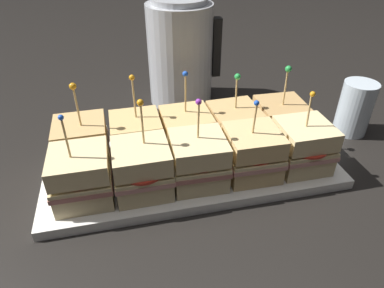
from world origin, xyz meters
TOP-DOWN VIEW (x-y plane):
  - ground_plane at (0.00, 0.00)m, footprint 6.00×6.00m
  - serving_platter at (0.00, 0.00)m, footprint 0.52×0.22m
  - sandwich_front_far_left at (-0.19, -0.05)m, footprint 0.09×0.09m
  - sandwich_front_left at (-0.09, -0.05)m, footprint 0.09×0.09m
  - sandwich_front_center at (-0.00, -0.05)m, footprint 0.09×0.09m
  - sandwich_front_right at (0.09, -0.05)m, footprint 0.09×0.09m
  - sandwich_front_far_right at (0.19, -0.05)m, footprint 0.09×0.09m
  - sandwich_back_far_left at (-0.19, 0.05)m, footprint 0.09×0.10m
  - sandwich_back_left at (-0.09, 0.05)m, footprint 0.09×0.09m
  - sandwich_back_center at (-0.00, 0.05)m, footprint 0.09×0.09m
  - sandwich_back_right at (0.09, 0.05)m, footprint 0.10×0.10m
  - sandwich_back_far_right at (0.19, 0.05)m, footprint 0.09×0.09m
  - kettle_steel at (0.04, 0.30)m, footprint 0.18×0.15m
  - drinking_glass at (0.37, 0.06)m, footprint 0.07×0.07m

SIDE VIEW (x-z plane):
  - ground_plane at x=0.00m, z-range 0.00..0.00m
  - serving_platter at x=0.00m, z-range 0.00..0.02m
  - drinking_glass at x=0.37m, z-range 0.00..0.11m
  - sandwich_back_left at x=-0.09m, z-range -0.02..0.14m
  - sandwich_back_center at x=0.00m, z-range -0.02..0.14m
  - sandwich_back_right at x=0.09m, z-range -0.02..0.13m
  - sandwich_back_far_right at x=0.19m, z-range -0.02..0.14m
  - sandwich_front_far_left at x=-0.19m, z-range -0.02..0.14m
  - sandwich_front_right at x=0.09m, z-range -0.01..0.13m
  - sandwich_front_center at x=0.00m, z-range -0.02..0.14m
  - sandwich_front_far_right at x=0.19m, z-range -0.01..0.13m
  - sandwich_front_left at x=-0.09m, z-range -0.02..0.14m
  - sandwich_back_far_left at x=-0.19m, z-range -0.02..0.14m
  - kettle_steel at x=0.04m, z-range -0.01..0.25m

